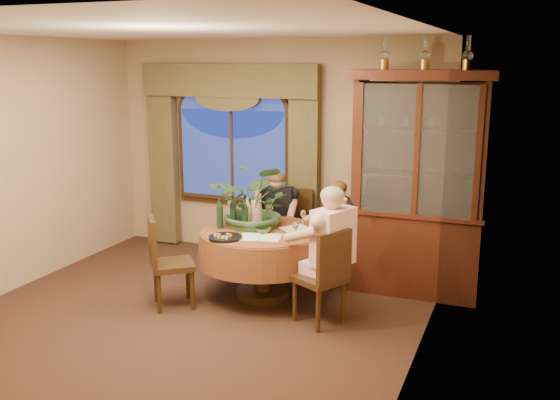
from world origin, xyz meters
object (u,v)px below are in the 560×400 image
at_px(chair_back, 292,230).
at_px(wine_bottle_0, 245,209).
at_px(chair_back_right, 339,244).
at_px(dining_table, 263,263).
at_px(china_cabinet, 419,185).
at_px(wine_bottle_5, 247,213).
at_px(chair_right, 319,276).
at_px(chair_front_left, 173,262).
at_px(person_pink, 333,255).
at_px(person_scarf, 338,233).
at_px(oil_lamp_left, 384,53).
at_px(olive_bowl, 263,230).
at_px(stoneware_vase, 256,214).
at_px(oil_lamp_center, 425,53).
at_px(wine_bottle_1, 245,215).
at_px(centerpiece_plant, 256,171).
at_px(wine_bottle_2, 233,213).
at_px(oil_lamp_right, 468,53).
at_px(wine_bottle_4, 220,213).
at_px(person_back, 277,221).
at_px(wine_bottle_3, 231,209).

bearing_deg(chair_back, wine_bottle_0, 71.28).
bearing_deg(chair_back_right, dining_table, 90.00).
xyz_separation_m(china_cabinet, wine_bottle_5, (-1.71, -0.71, -0.31)).
distance_m(chair_right, chair_back_right, 1.11).
height_order(chair_back, chair_front_left, same).
xyz_separation_m(person_pink, person_scarf, (-0.24, 1.00, -0.07)).
height_order(oil_lamp_left, olive_bowl, oil_lamp_left).
bearing_deg(person_pink, oil_lamp_left, 12.22).
bearing_deg(stoneware_vase, oil_lamp_center, 21.03).
bearing_deg(wine_bottle_1, centerpiece_plant, 77.01).
height_order(china_cabinet, olive_bowl, china_cabinet).
relative_size(chair_front_left, wine_bottle_5, 2.91).
distance_m(olive_bowl, wine_bottle_2, 0.43).
bearing_deg(wine_bottle_5, chair_front_left, -131.47).
distance_m(oil_lamp_left, oil_lamp_right, 0.85).
bearing_deg(chair_back, wine_bottle_4, 66.92).
relative_size(person_scarf, centerpiece_plant, 1.16).
bearing_deg(person_back, wine_bottle_5, 77.61).
bearing_deg(olive_bowl, oil_lamp_left, 38.85).
bearing_deg(stoneware_vase, chair_front_left, -131.44).
bearing_deg(chair_right, centerpiece_plant, 86.34).
relative_size(dining_table, person_pink, 1.04).
bearing_deg(oil_lamp_left, wine_bottle_0, -157.68).
bearing_deg(chair_front_left, person_scarf, 92.84).
height_order(oil_lamp_left, oil_lamp_center, same).
bearing_deg(oil_lamp_right, dining_table, -158.89).
bearing_deg(dining_table, chair_front_left, -141.76).
relative_size(china_cabinet, chair_right, 2.54).
bearing_deg(oil_lamp_center, stoneware_vase, -158.97).
bearing_deg(olive_bowl, person_back, 103.73).
bearing_deg(centerpiece_plant, person_pink, -26.54).
bearing_deg(wine_bottle_0, chair_back, 74.18).
height_order(oil_lamp_center, olive_bowl, oil_lamp_center).
height_order(china_cabinet, chair_right, china_cabinet).
relative_size(dining_table, chair_back, 1.49).
relative_size(chair_back, stoneware_vase, 3.35).
xyz_separation_m(olive_bowl, wine_bottle_0, (-0.34, 0.27, 0.14)).
bearing_deg(oil_lamp_center, china_cabinet, 0.00).
height_order(china_cabinet, wine_bottle_5, china_cabinet).
bearing_deg(dining_table, wine_bottle_1, -164.71).
bearing_deg(centerpiece_plant, chair_back_right, 32.90).
distance_m(olive_bowl, wine_bottle_3, 0.56).
height_order(chair_right, wine_bottle_5, wine_bottle_5).
distance_m(wine_bottle_0, wine_bottle_4, 0.33).
relative_size(chair_back_right, wine_bottle_0, 2.91).
relative_size(centerpiece_plant, olive_bowl, 6.61).
distance_m(chair_back_right, olive_bowl, 1.02).
bearing_deg(wine_bottle_3, dining_table, -16.97).
distance_m(chair_right, wine_bottle_4, 1.37).
relative_size(china_cabinet, wine_bottle_0, 7.40).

